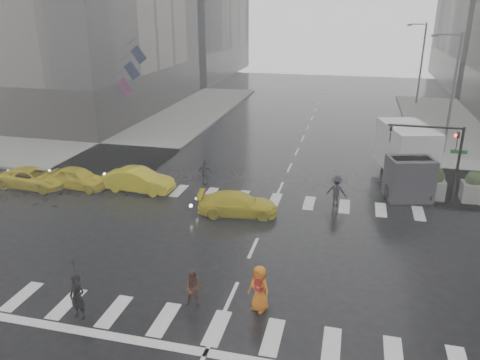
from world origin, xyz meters
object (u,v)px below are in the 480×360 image
(traffic_signal_pole, at_px, (441,148))
(taxi_mid, at_px, (139,180))
(pedestrian_orange, at_px, (259,288))
(taxi_front, at_px, (78,178))
(box_truck, at_px, (407,156))
(pedestrian_brown, at_px, (194,289))

(traffic_signal_pole, xyz_separation_m, taxi_mid, (-17.33, -2.61, -2.51))
(traffic_signal_pole, bearing_deg, pedestrian_orange, -121.72)
(traffic_signal_pole, relative_size, taxi_front, 1.15)
(taxi_mid, distance_m, box_truck, 16.63)
(pedestrian_orange, relative_size, taxi_front, 0.47)
(pedestrian_orange, distance_m, taxi_front, 16.53)
(pedestrian_brown, distance_m, box_truck, 17.62)
(traffic_signal_pole, relative_size, pedestrian_orange, 2.46)
(pedestrian_brown, relative_size, taxi_mid, 0.35)
(taxi_mid, bearing_deg, pedestrian_brown, -142.67)
(traffic_signal_pole, bearing_deg, taxi_front, -171.87)
(traffic_signal_pole, xyz_separation_m, pedestrian_brown, (-10.22, -12.93, -2.47))
(taxi_mid, bearing_deg, traffic_signal_pole, -78.67)
(traffic_signal_pole, bearing_deg, pedestrian_brown, -128.34)
(pedestrian_orange, height_order, taxi_front, pedestrian_orange)
(taxi_front, relative_size, taxi_mid, 0.92)
(pedestrian_brown, bearing_deg, taxi_front, 126.81)
(traffic_signal_pole, height_order, pedestrian_orange, traffic_signal_pole)
(pedestrian_brown, xyz_separation_m, pedestrian_orange, (2.44, 0.34, 0.17))
(traffic_signal_pole, relative_size, taxi_mid, 1.05)
(box_truck, bearing_deg, taxi_mid, -177.68)
(taxi_front, height_order, box_truck, box_truck)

